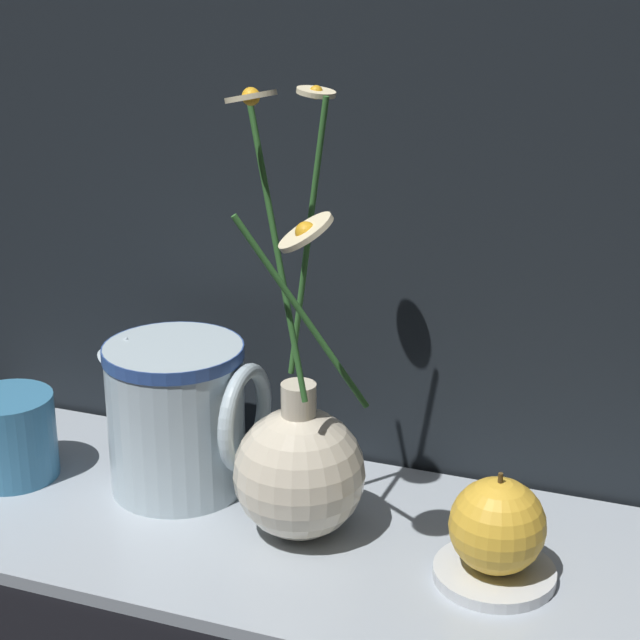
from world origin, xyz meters
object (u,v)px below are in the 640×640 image
vase_with_flowers (300,464)px  ceramic_pitcher (179,412)px  yellow_mug (9,436)px  orange_fruit (497,526)px

vase_with_flowers → ceramic_pitcher: 0.14m
vase_with_flowers → yellow_mug: vase_with_flowers is taller
orange_fruit → vase_with_flowers: bearing=175.2°
yellow_mug → ceramic_pitcher: ceramic_pitcher is taller
vase_with_flowers → ceramic_pitcher: (-0.14, 0.04, 0.01)m
ceramic_pitcher → orange_fruit: ceramic_pitcher is taller
yellow_mug → vase_with_flowers: bearing=0.2°
vase_with_flowers → ceramic_pitcher: size_ratio=2.53×
vase_with_flowers → yellow_mug: 0.30m
vase_with_flowers → yellow_mug: size_ratio=4.05×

